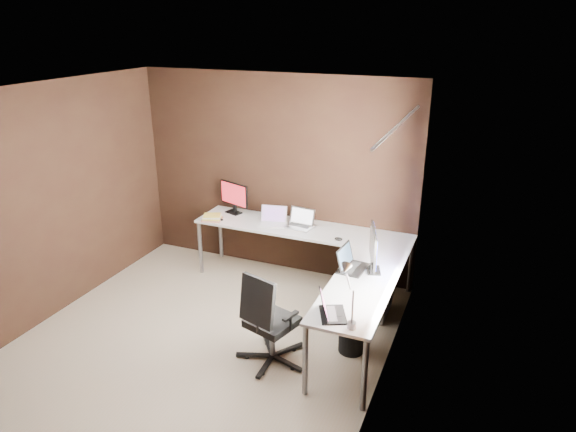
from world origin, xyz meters
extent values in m
cube|color=tan|center=(0.00, 0.00, 0.00)|extent=(3.60, 3.60, 0.00)
cube|color=white|center=(0.00, 0.00, 2.50)|extent=(3.60, 3.60, 0.00)
cube|color=black|center=(0.00, 1.80, 1.25)|extent=(3.60, 0.00, 2.50)
cube|color=black|center=(0.00, -1.80, 1.25)|extent=(3.60, 0.00, 2.50)
cube|color=black|center=(-1.80, 0.00, 1.25)|extent=(0.00, 3.60, 2.50)
cube|color=black|center=(1.80, 0.00, 1.25)|extent=(0.00, 3.60, 2.50)
cube|color=white|center=(1.79, 0.35, 1.45)|extent=(0.00, 1.00, 1.30)
cube|color=orange|center=(1.75, -0.38, 1.25)|extent=(0.01, 0.35, 2.00)
cube|color=orange|center=(1.75, 1.07, 1.25)|extent=(0.01, 0.35, 2.00)
cylinder|color=slate|center=(1.75, 0.35, 2.28)|extent=(0.02, 1.90, 0.02)
cube|color=silver|center=(0.48, 1.50, 0.71)|extent=(2.65, 0.60, 0.03)
cube|color=silver|center=(1.50, 0.38, 0.71)|extent=(0.60, 1.65, 0.03)
cylinder|color=slate|center=(-0.81, 1.24, 0.35)|extent=(0.05, 0.05, 0.70)
cylinder|color=slate|center=(-0.81, 1.76, 0.35)|extent=(0.05, 0.05, 0.70)
cylinder|color=slate|center=(1.24, -0.41, 0.35)|extent=(0.05, 0.05, 0.70)
cylinder|color=slate|center=(1.76, -0.41, 0.35)|extent=(0.05, 0.05, 0.70)
cylinder|color=slate|center=(1.76, 1.76, 0.35)|extent=(0.05, 0.05, 0.70)
cube|color=silver|center=(1.43, 1.15, 0.30)|extent=(0.42, 0.50, 0.60)
cube|color=black|center=(-0.52, 1.63, 0.74)|extent=(0.23, 0.19, 0.01)
cube|color=black|center=(-0.51, 1.65, 0.79)|extent=(0.05, 0.04, 0.09)
cube|color=black|center=(-0.51, 1.65, 0.99)|extent=(0.45, 0.17, 0.30)
cube|color=#B51C26|center=(-0.52, 1.63, 0.99)|extent=(0.41, 0.14, 0.27)
cube|color=black|center=(1.54, 0.71, 0.74)|extent=(0.19, 0.23, 0.01)
cube|color=black|center=(1.52, 0.70, 0.79)|extent=(0.04, 0.05, 0.09)
cube|color=black|center=(1.52, 0.70, 1.01)|extent=(0.19, 0.52, 0.33)
cube|color=#0E19B0|center=(1.54, 0.71, 1.01)|extent=(0.16, 0.49, 0.30)
cube|color=silver|center=(0.11, 1.45, 0.74)|extent=(0.36, 0.28, 0.02)
cube|color=silver|center=(0.10, 1.53, 0.84)|extent=(0.32, 0.12, 0.20)
cube|color=#795396|center=(0.10, 1.52, 0.84)|extent=(0.28, 0.10, 0.17)
cube|color=silver|center=(0.44, 1.50, 0.74)|extent=(0.35, 0.26, 0.02)
cube|color=silver|center=(0.45, 1.58, 0.85)|extent=(0.33, 0.10, 0.20)
cube|color=white|center=(0.45, 1.58, 0.85)|extent=(0.29, 0.08, 0.17)
cube|color=black|center=(1.34, 0.67, 0.74)|extent=(0.27, 0.37, 0.02)
cube|color=black|center=(1.25, 0.68, 0.85)|extent=(0.10, 0.35, 0.22)
cube|color=#1A2735|center=(1.25, 0.68, 0.85)|extent=(0.08, 0.31, 0.19)
cube|color=black|center=(1.42, -0.23, 0.74)|extent=(0.32, 0.36, 0.02)
cube|color=black|center=(1.34, -0.26, 0.84)|extent=(0.18, 0.30, 0.19)
cube|color=#CD5D9A|center=(1.35, -0.26, 0.84)|extent=(0.15, 0.26, 0.16)
cube|color=#AC725C|center=(-0.65, 1.30, 0.74)|extent=(0.27, 0.23, 0.02)
cube|color=gold|center=(-0.65, 1.30, 0.76)|extent=(0.25, 0.22, 0.02)
cube|color=silver|center=(-0.65, 1.30, 0.78)|extent=(0.27, 0.24, 0.02)
cube|color=gold|center=(-0.65, 1.30, 0.80)|extent=(0.25, 0.23, 0.01)
ellipsoid|color=black|center=(-0.54, 1.32, 0.75)|extent=(0.09, 0.07, 0.03)
ellipsoid|color=black|center=(1.00, 1.30, 0.75)|extent=(0.10, 0.06, 0.04)
cylinder|color=slate|center=(1.61, -0.35, 0.76)|extent=(0.07, 0.07, 0.05)
cylinder|color=slate|center=(1.61, -0.35, 0.93)|extent=(0.02, 0.02, 0.29)
cylinder|color=slate|center=(1.56, -0.32, 1.13)|extent=(0.02, 0.16, 0.22)
cone|color=slate|center=(1.51, -0.25, 1.20)|extent=(0.09, 0.12, 0.12)
cylinder|color=slate|center=(0.78, -0.07, 0.22)|extent=(0.05, 0.05, 0.34)
cube|color=black|center=(0.78, -0.07, 0.42)|extent=(0.51, 0.51, 0.07)
cube|color=black|center=(0.72, -0.26, 0.73)|extent=(0.39, 0.21, 0.45)
cylinder|color=black|center=(1.44, 0.35, 0.15)|extent=(0.33, 0.33, 0.29)
camera|label=1|loc=(2.49, -3.84, 3.08)|focal=32.00mm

